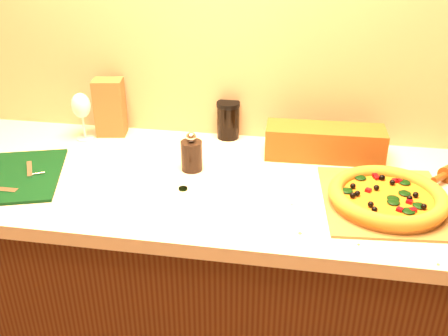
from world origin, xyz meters
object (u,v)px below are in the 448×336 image
at_px(pizza_peel, 384,198).
at_px(dark_jar, 228,120).
at_px(wine_glass, 81,107).
at_px(pizza, 388,197).
at_px(pepper_grinder, 192,155).
at_px(cutting_board, 18,176).

relative_size(pizza_peel, dark_jar, 3.97).
xyz_separation_m(wine_glass, dark_jar, (0.49, 0.09, -0.05)).
relative_size(pizza, wine_glass, 1.89).
distance_m(pizza, pepper_grinder, 0.57).
height_order(pizza_peel, pepper_grinder, pepper_grinder).
relative_size(cutting_board, dark_jar, 2.99).
height_order(pizza_peel, dark_jar, dark_jar).
xyz_separation_m(pizza, wine_glass, (-0.97, 0.29, 0.09)).
height_order(pizza, cutting_board, pizza).
xyz_separation_m(cutting_board, wine_glass, (0.08, 0.30, 0.11)).
xyz_separation_m(pepper_grinder, wine_glass, (-0.42, 0.17, 0.07)).
xyz_separation_m(pizza_peel, cutting_board, (-1.05, -0.05, 0.00)).
relative_size(pizza_peel, wine_glass, 3.10).
height_order(pizza, dark_jar, dark_jar).
bearing_deg(cutting_board, dark_jar, 17.11).
bearing_deg(wine_glass, pizza_peel, -14.56).
relative_size(pizza_peel, pizza, 1.65).
distance_m(cutting_board, pepper_grinder, 0.51).
height_order(pizza, wine_glass, wine_glass).
bearing_deg(pizza, pizza_peel, 92.22).
distance_m(cutting_board, dark_jar, 0.69).
bearing_deg(pizza_peel, wine_glass, 160.43).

